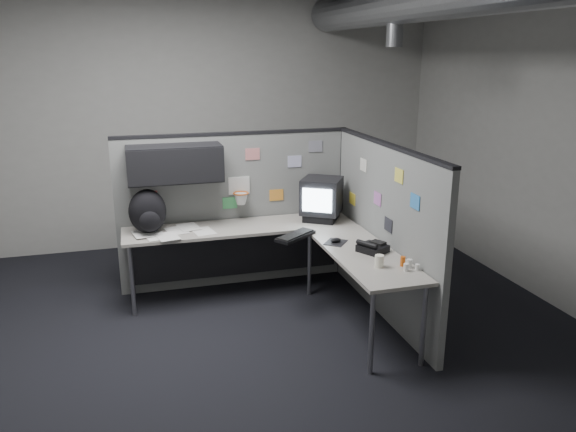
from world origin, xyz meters
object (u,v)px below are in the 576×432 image
object	(u,v)px
desk	(271,244)
keyboard	(295,236)
backpack	(148,212)
monitor	(322,198)
phone	(372,248)

from	to	relation	value
desk	keyboard	bearing A→B (deg)	-50.83
keyboard	backpack	bearing A→B (deg)	166.86
monitor	phone	distance (m)	1.08
desk	monitor	distance (m)	0.75
monitor	backpack	distance (m)	1.74
backpack	phone	bearing A→B (deg)	-14.33
phone	backpack	bearing A→B (deg)	130.04
phone	backpack	distance (m)	2.14
monitor	desk	bearing A→B (deg)	-168.13
backpack	monitor	bearing A→B (deg)	15.40
desk	keyboard	size ratio (longest dim) A/B	5.14
desk	phone	size ratio (longest dim) A/B	7.80
desk	backpack	bearing A→B (deg)	165.87
monitor	phone	world-z (taller)	monitor
monitor	phone	size ratio (longest dim) A/B	1.77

